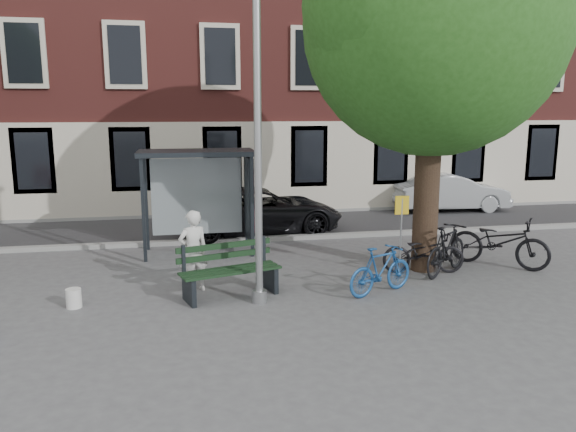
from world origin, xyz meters
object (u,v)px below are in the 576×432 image
(bike_a, at_px, (423,252))
(bike_b, at_px, (381,270))
(bike_c, at_px, (499,242))
(bike_d, at_px, (447,249))
(painter, at_px, (193,251))
(notice_sign, at_px, (401,219))
(lamppost, at_px, (258,156))
(bench, at_px, (229,273))
(bus_shelter, at_px, (213,178))
(car_dark, at_px, (260,210))
(car_silver, at_px, (451,192))

(bike_a, distance_m, bike_b, 1.87)
(bike_a, xyz_separation_m, bike_c, (1.96, 0.17, 0.11))
(bike_c, height_order, bike_d, bike_c)
(painter, xyz_separation_m, notice_sign, (4.47, 0.19, 0.45))
(lamppost, distance_m, bike_c, 6.41)
(bike_b, relative_size, bike_d, 0.87)
(bike_a, xyz_separation_m, notice_sign, (-0.61, -0.14, 0.80))
(bench, relative_size, bike_d, 1.11)
(bench, height_order, notice_sign, notice_sign)
(bike_a, height_order, notice_sign, notice_sign)
(bus_shelter, height_order, bike_b, bus_shelter)
(lamppost, bearing_deg, painter, 141.88)
(lamppost, height_order, painter, lamppost)
(painter, distance_m, bench, 0.88)
(bike_d, bearing_deg, bike_c, -116.67)
(bike_a, distance_m, car_dark, 5.67)
(car_silver, bearing_deg, bike_c, 164.89)
(painter, xyz_separation_m, bike_c, (7.05, 0.50, -0.24))
(bus_shelter, bearing_deg, bike_d, -31.02)
(bike_d, distance_m, car_silver, 8.19)
(bike_c, bearing_deg, bench, 141.15)
(bus_shelter, xyz_separation_m, bench, (0.09, -3.59, -1.45))
(bench, distance_m, car_dark, 5.74)
(bench, bearing_deg, car_silver, 25.73)
(bike_b, bearing_deg, bike_d, -85.52)
(bus_shelter, relative_size, car_dark, 0.59)
(notice_sign, bearing_deg, lamppost, -159.59)
(bike_a, height_order, car_dark, car_dark)
(lamppost, xyz_separation_m, notice_sign, (3.27, 1.13, -1.51))
(painter, height_order, bike_c, painter)
(bike_c, bearing_deg, car_dark, 89.88)
(bus_shelter, height_order, bike_d, bus_shelter)
(painter, height_order, bench, painter)
(car_dark, bearing_deg, notice_sign, -159.00)
(painter, distance_m, bike_d, 5.57)
(lamppost, height_order, bike_d, lamppost)
(painter, bearing_deg, bike_d, 162.69)
(lamppost, bearing_deg, bike_c, 13.84)
(car_dark, bearing_deg, car_silver, -77.04)
(bench, relative_size, notice_sign, 1.16)
(bus_shelter, xyz_separation_m, car_dark, (1.49, 1.97, -1.24))
(bus_shelter, distance_m, car_dark, 2.77)
(painter, xyz_separation_m, car_silver, (9.32, 7.46, -0.16))
(bike_d, bearing_deg, bench, 58.02)
(bike_a, bearing_deg, notice_sign, 113.49)
(bike_b, height_order, car_silver, car_silver)
(bench, height_order, bike_d, bike_d)
(lamppost, xyz_separation_m, bench, (-0.52, 0.52, -2.32))
(bus_shelter, bearing_deg, car_silver, 26.21)
(lamppost, distance_m, bike_d, 5.02)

